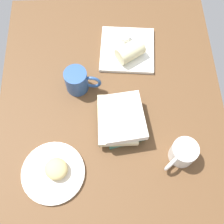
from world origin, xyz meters
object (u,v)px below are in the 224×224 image
(breakfast_wrap, at_px, (130,51))
(square_plate, at_px, (127,50))
(book_stack, at_px, (121,119))
(round_plate, at_px, (53,173))
(second_mug, at_px, (77,81))
(sauce_cup, at_px, (125,37))
(scone_pastry, at_px, (56,169))
(coffee_mug, at_px, (183,153))

(breakfast_wrap, bearing_deg, square_plate, -21.76)
(breakfast_wrap, xyz_separation_m, book_stack, (0.30, -0.05, -0.01))
(breakfast_wrap, distance_m, book_stack, 0.30)
(round_plate, distance_m, square_plate, 0.60)
(second_mug, bearing_deg, breakfast_wrap, 121.43)
(sauce_cup, bearing_deg, square_plate, 10.12)
(scone_pastry, xyz_separation_m, book_stack, (-0.18, 0.24, 0.01))
(square_plate, xyz_separation_m, second_mug, (0.17, -0.21, 0.05))
(scone_pastry, height_order, square_plate, scone_pastry)
(square_plate, height_order, breakfast_wrap, breakfast_wrap)
(second_mug, bearing_deg, round_plate, -14.16)
(breakfast_wrap, relative_size, second_mug, 0.77)
(second_mug, bearing_deg, scone_pastry, -12.00)
(sauce_cup, relative_size, book_stack, 0.21)
(square_plate, bearing_deg, sauce_cup, -169.88)
(square_plate, bearing_deg, second_mug, -50.42)
(round_plate, bearing_deg, breakfast_wrap, 147.76)
(book_stack, bearing_deg, square_plate, 172.16)
(scone_pastry, relative_size, square_plate, 0.36)
(round_plate, xyz_separation_m, scone_pastry, (-0.01, 0.02, 0.03))
(square_plate, relative_size, book_stack, 1.05)
(sauce_cup, distance_m, coffee_mug, 0.56)
(scone_pastry, xyz_separation_m, breakfast_wrap, (-0.48, 0.29, 0.02))
(square_plate, distance_m, breakfast_wrap, 0.06)
(square_plate, xyz_separation_m, book_stack, (0.34, -0.05, 0.04))
(round_plate, relative_size, second_mug, 1.58)
(breakfast_wrap, bearing_deg, round_plate, 115.87)
(square_plate, relative_size, second_mug, 1.59)
(scone_pastry, bearing_deg, second_mug, 168.00)
(scone_pastry, bearing_deg, square_plate, 151.37)
(breakfast_wrap, bearing_deg, scone_pastry, 116.84)
(scone_pastry, height_order, book_stack, book_stack)
(sauce_cup, height_order, coffee_mug, coffee_mug)
(breakfast_wrap, xyz_separation_m, second_mug, (0.13, -0.22, 0.00))
(scone_pastry, distance_m, coffee_mug, 0.45)
(round_plate, distance_m, second_mug, 0.37)
(breakfast_wrap, relative_size, book_stack, 0.51)
(coffee_mug, relative_size, second_mug, 0.85)
(sauce_cup, distance_m, book_stack, 0.39)
(round_plate, bearing_deg, square_plate, 150.40)
(scone_pastry, bearing_deg, book_stack, 126.97)
(round_plate, xyz_separation_m, second_mug, (-0.35, 0.09, 0.05))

